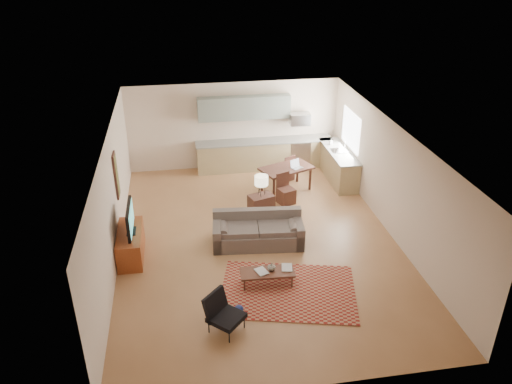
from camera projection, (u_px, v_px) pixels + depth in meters
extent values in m
plane|color=#9D6A41|center=(258.00, 240.00, 12.03)|extent=(9.00, 9.00, 0.00)
plane|color=white|center=(258.00, 135.00, 10.80)|extent=(9.00, 9.00, 0.00)
plane|color=beige|center=(234.00, 125.00, 15.37)|extent=(6.50, 0.00, 6.50)
plane|color=beige|center=(308.00, 323.00, 7.46)|extent=(6.50, 0.00, 6.50)
plane|color=beige|center=(112.00, 201.00, 10.95)|extent=(0.00, 9.00, 9.00)
plane|color=beige|center=(392.00, 180.00, 11.88)|extent=(0.00, 9.00, 9.00)
cube|color=#A5A8AD|center=(298.00, 152.00, 15.79)|extent=(0.62, 0.62, 0.90)
cube|color=#A5A8AD|center=(300.00, 119.00, 15.31)|extent=(0.62, 0.40, 0.35)
cube|color=gray|center=(244.00, 108.00, 15.00)|extent=(2.80, 0.34, 0.70)
cube|color=white|center=(351.00, 130.00, 14.43)|extent=(0.02, 1.40, 1.05)
cube|color=maroon|center=(288.00, 291.00, 10.27)|extent=(3.11, 2.49, 0.02)
imported|color=maroon|center=(257.00, 273.00, 10.25)|extent=(0.40, 0.43, 0.03)
imported|color=navy|center=(282.00, 268.00, 10.43)|extent=(0.33, 0.38, 0.02)
imported|color=black|center=(271.00, 266.00, 10.33)|extent=(0.21, 0.21, 0.18)
imported|color=beige|center=(331.00, 142.00, 15.06)|extent=(0.09, 0.09, 0.19)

